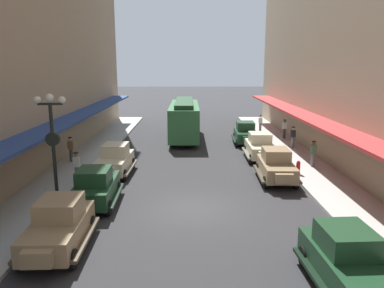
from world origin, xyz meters
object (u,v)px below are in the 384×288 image
(parked_car_5, at_px, (245,133))
(pedestrian_3, at_px, (284,129))
(pedestrian_5, at_px, (77,167))
(fire_hydrant, at_px, (298,167))
(parked_car_0, at_px, (96,186))
(streetcar, at_px, (184,118))
(pedestrian_0, at_px, (293,137))
(pedestrian_4, at_px, (313,153))
(parked_car_1, at_px, (260,146))
(parked_car_3, at_px, (115,159))
(parked_car_4, at_px, (276,165))
(parked_car_2, at_px, (348,260))
(parked_car_6, at_px, (59,224))
(lamp_post_with_clock, at_px, (53,145))
(pedestrian_2, at_px, (260,123))
(pedestrian_1, at_px, (71,149))

(parked_car_5, xyz_separation_m, pedestrian_3, (3.71, 1.60, 0.07))
(pedestrian_5, bearing_deg, parked_car_5, 44.60)
(parked_car_5, distance_m, fire_hydrant, 9.71)
(parked_car_0, relative_size, streetcar, 0.45)
(streetcar, height_order, pedestrian_5, streetcar)
(parked_car_5, relative_size, pedestrian_0, 2.58)
(parked_car_0, xyz_separation_m, pedestrian_4, (12.39, 6.25, 0.07))
(streetcar, bearing_deg, pedestrian_3, -3.98)
(parked_car_1, bearing_deg, parked_car_0, -137.11)
(fire_hydrant, height_order, pedestrian_4, pedestrian_4)
(parked_car_0, xyz_separation_m, parked_car_3, (-0.09, 5.11, 0.00))
(parked_car_1, bearing_deg, parked_car_4, -90.25)
(parked_car_2, bearing_deg, parked_car_3, 127.43)
(parked_car_2, bearing_deg, parked_car_0, 142.81)
(parked_car_4, xyz_separation_m, pedestrian_3, (3.49, 11.97, 0.07))
(parked_car_3, relative_size, parked_car_5, 1.00)
(parked_car_1, height_order, parked_car_3, same)
(parked_car_0, height_order, pedestrian_0, parked_car_0)
(parked_car_0, distance_m, fire_hydrant, 11.88)
(parked_car_5, xyz_separation_m, pedestrian_0, (3.38, -2.35, 0.07))
(parked_car_6, relative_size, lamp_post_with_clock, 0.83)
(pedestrian_0, xyz_separation_m, pedestrian_2, (-1.22, 7.13, 0.00))
(pedestrian_2, height_order, pedestrian_4, same)
(streetcar, height_order, pedestrian_2, streetcar)
(parked_car_3, xyz_separation_m, parked_car_6, (-0.16, -9.47, 0.00))
(parked_car_2, distance_m, parked_car_4, 10.64)
(parked_car_0, xyz_separation_m, parked_car_4, (9.44, 3.71, 0.00))
(parked_car_5, bearing_deg, pedestrian_1, -153.00)
(parked_car_6, height_order, pedestrian_1, parked_car_6)
(parked_car_1, bearing_deg, lamp_post_with_clock, -141.40)
(streetcar, xyz_separation_m, pedestrian_4, (8.38, -10.06, -0.89))
(lamp_post_with_clock, distance_m, pedestrian_2, 23.24)
(parked_car_5, relative_size, streetcar, 0.45)
(pedestrian_4, bearing_deg, parked_car_4, -139.35)
(parked_car_0, relative_size, parked_car_1, 1.00)
(parked_car_5, distance_m, pedestrian_5, 15.52)
(lamp_post_with_clock, bearing_deg, pedestrian_4, 24.41)
(parked_car_2, bearing_deg, parked_car_6, 164.73)
(parked_car_4, bearing_deg, parked_car_2, -91.74)
(pedestrian_5, bearing_deg, fire_hydrant, 6.03)
(parked_car_4, bearing_deg, fire_hydrant, 28.58)
(pedestrian_5, bearing_deg, parked_car_4, 2.65)
(parked_car_5, height_order, parked_car_6, same)
(parked_car_2, distance_m, pedestrian_3, 22.92)
(streetcar, relative_size, pedestrian_4, 5.75)
(parked_car_3, distance_m, streetcar, 11.96)
(pedestrian_1, height_order, pedestrian_5, same)
(fire_hydrant, xyz_separation_m, pedestrian_3, (1.96, 11.14, 0.45))
(parked_car_1, distance_m, pedestrian_4, 3.88)
(parked_car_0, distance_m, lamp_post_with_clock, 2.72)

